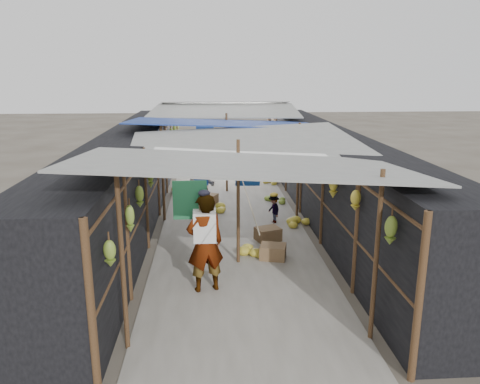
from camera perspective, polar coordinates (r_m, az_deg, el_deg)
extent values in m
plane|color=#6B6356|center=(7.27, 1.35, -17.90)|extent=(80.00, 80.00, 0.00)
cube|color=#9E998E|center=(13.21, -1.17, -2.61)|extent=(3.60, 16.00, 0.02)
cube|color=black|center=(13.08, -13.10, 2.00)|extent=(1.40, 15.00, 2.30)
cube|color=black|center=(13.32, 10.50, 2.35)|extent=(1.40, 15.00, 2.30)
cube|color=olive|center=(10.07, 4.03, -7.32)|extent=(0.62, 0.55, 0.32)
cube|color=olive|center=(11.10, 3.42, -5.18)|extent=(0.66, 0.59, 0.33)
cube|color=olive|center=(14.14, -3.84, -0.87)|extent=(0.61, 0.57, 0.31)
cylinder|color=black|center=(17.17, 1.05, 1.68)|extent=(0.60, 0.60, 0.18)
imported|color=silver|center=(8.42, -4.28, -6.26)|extent=(0.76, 0.61, 1.84)
imported|color=#1C4C8E|center=(13.00, -4.75, 0.78)|extent=(0.93, 0.80, 1.65)
imported|color=#4B4741|center=(12.30, 4.13, -2.11)|extent=(0.43, 0.57, 0.78)
cylinder|color=brown|center=(6.76, -14.15, -8.57)|extent=(0.07, 0.07, 2.60)
cylinder|color=brown|center=(7.05, 16.28, -7.71)|extent=(0.07, 0.07, 2.60)
cylinder|color=brown|center=(9.49, -0.22, -1.37)|extent=(0.07, 0.07, 2.60)
cylinder|color=brown|center=(12.45, -9.40, 2.26)|extent=(0.07, 0.07, 2.60)
cylinder|color=brown|center=(12.62, 7.11, 2.51)|extent=(0.07, 0.07, 2.60)
cylinder|color=brown|center=(15.35, -1.63, 4.75)|extent=(0.07, 0.07, 2.60)
cylinder|color=brown|center=(18.34, -7.66, 6.23)|extent=(0.07, 0.07, 2.60)
cylinder|color=brown|center=(18.45, 3.63, 6.38)|extent=(0.07, 0.07, 2.60)
cube|color=gray|center=(7.27, 0.76, 3.43)|extent=(5.21, 3.19, 0.52)
cube|color=gray|center=(10.46, 0.46, 5.99)|extent=(5.23, 3.73, 0.50)
cube|color=#1F4292|center=(13.70, -1.84, 8.43)|extent=(5.40, 3.60, 0.41)
cube|color=gray|center=(16.98, -1.90, 9.94)|extent=(5.37, 3.66, 0.27)
cube|color=gray|center=(19.37, -1.86, 10.80)|extent=(5.00, 1.99, 0.24)
cylinder|color=brown|center=(12.83, -10.23, 5.99)|extent=(0.06, 15.00, 0.06)
cylinder|color=brown|center=(13.01, 7.67, 6.21)|extent=(0.06, 15.00, 0.06)
cylinder|color=gray|center=(12.76, -1.22, 6.17)|extent=(0.02, 15.00, 0.02)
cube|color=#194CA8|center=(10.45, 0.93, 2.50)|extent=(0.55, 0.03, 0.65)
cube|color=navy|center=(17.38, -4.30, 7.36)|extent=(0.65, 0.03, 0.60)
cube|color=#21653D|center=(8.27, -6.13, -0.99)|extent=(0.60, 0.03, 0.70)
cube|color=#A33919|center=(11.10, 5.28, 3.28)|extent=(0.50, 0.03, 0.60)
cube|color=#173E9B|center=(13.88, -3.27, 5.57)|extent=(0.70, 0.03, 0.60)
cube|color=silver|center=(15.02, 1.44, 6.37)|extent=(0.60, 0.03, 0.55)
ellipsoid|color=olive|center=(6.34, -15.59, -7.23)|extent=(0.16, 0.14, 0.37)
ellipsoid|color=olive|center=(7.84, -13.26, -3.19)|extent=(0.15, 0.13, 0.47)
ellipsoid|color=olive|center=(8.89, -12.15, -0.56)|extent=(0.16, 0.14, 0.43)
ellipsoid|color=olive|center=(10.54, -10.86, 1.80)|extent=(0.15, 0.12, 0.51)
ellipsoid|color=olive|center=(11.99, -10.04, 3.67)|extent=(0.18, 0.15, 0.50)
ellipsoid|color=olive|center=(13.70, -9.29, 5.11)|extent=(0.18, 0.15, 0.46)
ellipsoid|color=gold|center=(15.33, -8.71, 5.48)|extent=(0.16, 0.14, 0.45)
ellipsoid|color=olive|center=(16.46, -8.41, 6.93)|extent=(0.15, 0.13, 0.45)
ellipsoid|color=olive|center=(18.15, -7.99, 7.36)|extent=(0.15, 0.13, 0.59)
ellipsoid|color=olive|center=(19.54, -7.70, 7.54)|extent=(0.17, 0.15, 0.42)
ellipsoid|color=olive|center=(6.70, 17.91, -4.49)|extent=(0.17, 0.15, 0.42)
ellipsoid|color=gold|center=(8.11, 13.92, -0.99)|extent=(0.17, 0.15, 0.37)
ellipsoid|color=gold|center=(9.45, 11.33, 0.89)|extent=(0.19, 0.16, 0.56)
ellipsoid|color=olive|center=(10.59, 9.66, 2.51)|extent=(0.15, 0.13, 0.54)
ellipsoid|color=gold|center=(12.48, 7.60, 4.12)|extent=(0.17, 0.14, 0.41)
ellipsoid|color=gold|center=(13.58, 6.66, 5.58)|extent=(0.17, 0.14, 0.44)
ellipsoid|color=gold|center=(15.24, 5.51, 6.45)|extent=(0.15, 0.12, 0.40)
ellipsoid|color=olive|center=(16.36, 4.87, 6.46)|extent=(0.18, 0.15, 0.44)
ellipsoid|color=olive|center=(17.93, 4.11, 7.32)|extent=(0.17, 0.15, 0.55)
ellipsoid|color=gold|center=(19.41, 3.50, 7.59)|extent=(0.14, 0.12, 0.38)
ellipsoid|color=gold|center=(16.74, 3.54, 1.58)|extent=(0.65, 0.56, 0.33)
ellipsoid|color=olive|center=(14.33, 4.22, -0.67)|extent=(0.63, 0.54, 0.32)
ellipsoid|color=gold|center=(12.13, 7.18, -3.61)|extent=(0.59, 0.50, 0.30)
ellipsoid|color=gold|center=(15.51, -6.98, 0.44)|extent=(0.64, 0.54, 0.32)
ellipsoid|color=gold|center=(10.26, 1.66, -7.08)|extent=(0.50, 0.42, 0.25)
ellipsoid|color=gold|center=(13.31, -2.62, -1.84)|extent=(0.63, 0.53, 0.31)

